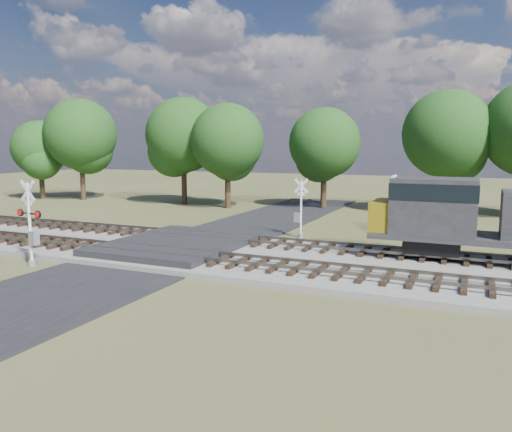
% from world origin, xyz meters
% --- Properties ---
extents(ground, '(160.00, 160.00, 0.00)m').
position_xyz_m(ground, '(0.00, 0.00, 0.00)').
color(ground, '#444826').
rests_on(ground, ground).
extents(ballast_bed, '(140.00, 10.00, 0.30)m').
position_xyz_m(ballast_bed, '(10.00, 0.50, 0.15)').
color(ballast_bed, gray).
rests_on(ballast_bed, ground).
extents(road, '(7.00, 60.00, 0.08)m').
position_xyz_m(road, '(0.00, 0.00, 0.04)').
color(road, black).
rests_on(road, ground).
extents(crossing_panel, '(7.00, 9.00, 0.62)m').
position_xyz_m(crossing_panel, '(0.00, 0.50, 0.32)').
color(crossing_panel, '#262628').
rests_on(crossing_panel, ground).
extents(track_near, '(140.00, 2.60, 0.33)m').
position_xyz_m(track_near, '(3.12, -2.00, 0.41)').
color(track_near, black).
rests_on(track_near, ballast_bed).
extents(track_far, '(140.00, 2.60, 0.33)m').
position_xyz_m(track_far, '(3.12, 3.00, 0.41)').
color(track_far, black).
rests_on(track_far, ballast_bed).
extents(crossing_signal_near, '(1.72, 0.40, 4.28)m').
position_xyz_m(crossing_signal_near, '(-4.57, -5.57, 1.78)').
color(crossing_signal_near, silver).
rests_on(crossing_signal_near, ground).
extents(crossing_signal_far, '(1.56, 0.34, 3.86)m').
position_xyz_m(crossing_signal_far, '(4.87, 7.27, 1.61)').
color(crossing_signal_far, silver).
rests_on(crossing_signal_far, ground).
extents(equipment_shed, '(5.37, 5.37, 2.76)m').
position_xyz_m(equipment_shed, '(12.66, 12.02, 1.40)').
color(equipment_shed, '#43311C').
rests_on(equipment_shed, ground).
extents(treeline, '(82.83, 11.39, 11.34)m').
position_xyz_m(treeline, '(8.08, 20.92, 6.80)').
color(treeline, black).
rests_on(treeline, ground).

